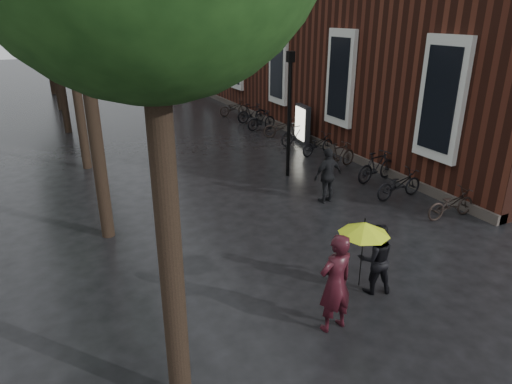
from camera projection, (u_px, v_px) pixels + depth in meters
ground at (432, 360)px, 7.58m from camera, size 120.00×120.00×0.00m
brick_building at (324, 0)px, 25.88m from camera, size 10.20×33.20×12.00m
person_burgundy at (335, 283)px, 8.00m from camera, size 0.73×0.51×1.90m
person_black at (376, 259)px, 9.18m from camera, size 0.88×0.78×1.51m
lime_umbrella at (364, 228)px, 8.33m from camera, size 0.96×0.96×1.42m
pedestrian_walking at (328, 175)px, 13.57m from camera, size 1.03×0.52×1.68m
parked_bicycles at (308, 140)px, 18.74m from camera, size 2.13×15.57×1.05m
ad_lightbox at (302, 124)px, 19.67m from camera, size 0.26×1.11×1.68m
lamp_post at (289, 103)px, 15.14m from camera, size 0.22×0.22×4.21m
cycle_sign at (86, 98)px, 21.06m from camera, size 0.13×0.45×2.49m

